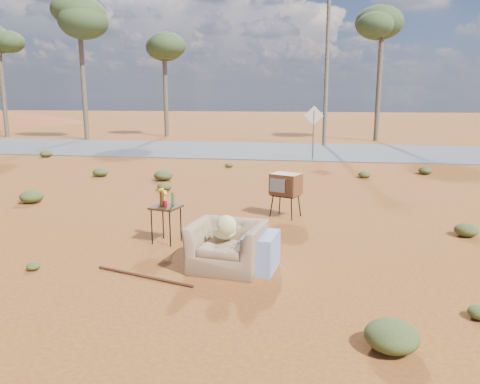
# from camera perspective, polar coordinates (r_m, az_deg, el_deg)

# --- Properties ---
(ground) EXTENTS (140.00, 140.00, 0.00)m
(ground) POSITION_cam_1_polar(r_m,az_deg,el_deg) (7.84, -3.64, -7.60)
(ground) COLOR #95541D
(ground) RESTS_ON ground
(highway) EXTENTS (140.00, 7.00, 0.04)m
(highway) POSITION_cam_1_polar(r_m,az_deg,el_deg) (22.42, 5.11, 5.06)
(highway) COLOR #565659
(highway) RESTS_ON ground
(armchair) EXTENTS (1.36, 0.83, 0.95)m
(armchair) POSITION_cam_1_polar(r_m,az_deg,el_deg) (7.09, -0.82, -5.94)
(armchair) COLOR #8B6D4B
(armchair) RESTS_ON ground
(tv_unit) EXTENTS (0.73, 0.67, 0.95)m
(tv_unit) POSITION_cam_1_polar(r_m,az_deg,el_deg) (10.08, 5.60, 0.87)
(tv_unit) COLOR black
(tv_unit) RESTS_ON ground
(side_table) EXTENTS (0.56, 0.56, 0.95)m
(side_table) POSITION_cam_1_polar(r_m,az_deg,el_deg) (8.40, -9.12, -1.51)
(side_table) COLOR #352413
(side_table) RESTS_ON ground
(rusty_bar) EXTENTS (1.62, 0.53, 0.04)m
(rusty_bar) POSITION_cam_1_polar(r_m,az_deg,el_deg) (7.01, -11.61, -10.02)
(rusty_bar) COLOR #532916
(rusty_bar) RESTS_ON ground
(road_sign) EXTENTS (0.78, 0.06, 2.19)m
(road_sign) POSITION_cam_1_polar(r_m,az_deg,el_deg) (19.24, 8.98, 8.30)
(road_sign) COLOR brown
(road_sign) RESTS_ON ground
(eucalyptus_left) EXTENTS (3.20, 3.20, 8.10)m
(eucalyptus_left) POSITION_cam_1_polar(r_m,az_deg,el_deg) (29.89, -19.01, 19.41)
(eucalyptus_left) COLOR brown
(eucalyptus_left) RESTS_ON ground
(eucalyptus_near_left) EXTENTS (3.20, 3.20, 6.60)m
(eucalyptus_near_left) POSITION_cam_1_polar(r_m,az_deg,el_deg) (30.91, -9.23, 16.85)
(eucalyptus_near_left) COLOR brown
(eucalyptus_near_left) RESTS_ON ground
(eucalyptus_center) EXTENTS (3.20, 3.20, 7.60)m
(eucalyptus_center) POSITION_cam_1_polar(r_m,az_deg,el_deg) (28.66, 16.97, 18.90)
(eucalyptus_center) COLOR brown
(eucalyptus_center) RESTS_ON ground
(utility_pole_center) EXTENTS (1.40, 0.20, 8.00)m
(utility_pole_center) POSITION_cam_1_polar(r_m,az_deg,el_deg) (24.76, 10.55, 15.10)
(utility_pole_center) COLOR brown
(utility_pole_center) RESTS_ON ground
(scrub_patch) EXTENTS (17.49, 8.07, 0.33)m
(scrub_patch) POSITION_cam_1_polar(r_m,az_deg,el_deg) (12.14, -2.73, 0.03)
(scrub_patch) COLOR #4B5625
(scrub_patch) RESTS_ON ground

